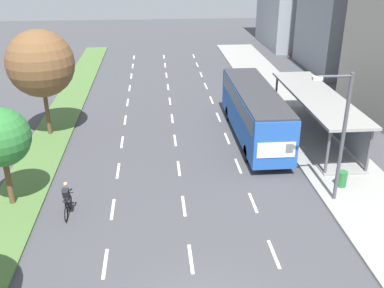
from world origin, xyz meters
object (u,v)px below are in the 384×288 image
at_px(bus, 254,109).
at_px(median_tree_second, 0,138).
at_px(trash_bin, 342,179).
at_px(cyclist, 67,200).
at_px(bus_shelter, 320,112).
at_px(median_tree_third, 40,64).
at_px(streetlight, 340,130).

xyz_separation_m(bus, median_tree_second, (-13.74, -7.33, 1.56)).
xyz_separation_m(bus, trash_bin, (3.20, -7.20, -1.49)).
xyz_separation_m(bus, cyclist, (-10.81, -8.50, -1.28)).
relative_size(bus, cyclist, 6.20).
bearing_deg(bus_shelter, median_tree_second, -159.07).
bearing_deg(bus, median_tree_second, -151.92).
relative_size(median_tree_third, streetlight, 1.08).
relative_size(median_tree_second, streetlight, 0.76).
height_order(bus, cyclist, bus).
height_order(cyclist, median_tree_second, median_tree_second).
height_order(bus, median_tree_third, median_tree_third).
xyz_separation_m(bus_shelter, cyclist, (-15.09, -8.07, -1.08)).
height_order(streetlight, trash_bin, streetlight).
bearing_deg(trash_bin, cyclist, -174.68).
relative_size(bus_shelter, bus, 1.04).
relative_size(bus_shelter, median_tree_third, 1.67).
bearing_deg(cyclist, median_tree_third, 105.88).
bearing_deg(trash_bin, bus, 113.97).
distance_m(median_tree_second, median_tree_third, 9.09).
bearing_deg(median_tree_second, bus_shelter, 20.93).
bearing_deg(streetlight, median_tree_third, 147.62).
bearing_deg(trash_bin, median_tree_second, -179.55).
distance_m(bus_shelter, median_tree_third, 18.37).
relative_size(bus, streetlight, 1.74).
relative_size(bus, trash_bin, 13.28).
distance_m(streetlight, trash_bin, 3.68).
height_order(bus_shelter, trash_bin, bus_shelter).
relative_size(cyclist, median_tree_third, 0.26).
bearing_deg(bus, bus_shelter, -5.83).
bearing_deg(median_tree_third, cyclist, -74.12).
xyz_separation_m(streetlight, trash_bin, (1.03, 1.21, -3.31)).
bearing_deg(cyclist, median_tree_second, 158.19).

